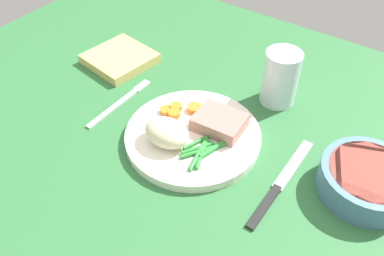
% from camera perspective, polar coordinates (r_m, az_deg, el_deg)
% --- Properties ---
extents(dining_table, '(1.20, 0.90, 0.02)m').
position_cam_1_polar(dining_table, '(0.70, 0.86, -1.46)').
color(dining_table, '#2D6B38').
rests_on(dining_table, ground).
extents(dinner_plate, '(0.23, 0.23, 0.02)m').
position_cam_1_polar(dinner_plate, '(0.68, 0.00, -1.09)').
color(dinner_plate, white).
rests_on(dinner_plate, dining_table).
extents(meat_portion, '(0.09, 0.07, 0.02)m').
position_cam_1_polar(meat_portion, '(0.68, 3.93, 0.83)').
color(meat_portion, '#B2756B').
rests_on(meat_portion, dinner_plate).
extents(mashed_potatoes, '(0.08, 0.06, 0.04)m').
position_cam_1_polar(mashed_potatoes, '(0.65, -3.62, -0.67)').
color(mashed_potatoes, beige).
rests_on(mashed_potatoes, dinner_plate).
extents(carrot_slices, '(0.06, 0.06, 0.01)m').
position_cam_1_polar(carrot_slices, '(0.71, -1.92, 2.54)').
color(carrot_slices, orange).
rests_on(carrot_slices, dinner_plate).
extents(green_beans, '(0.06, 0.11, 0.01)m').
position_cam_1_polar(green_beans, '(0.65, 1.61, -3.05)').
color(green_beans, '#2D8C38').
rests_on(green_beans, dinner_plate).
extents(fork, '(0.01, 0.17, 0.00)m').
position_cam_1_polar(fork, '(0.77, -10.32, 3.53)').
color(fork, silver).
rests_on(fork, dining_table).
extents(knife, '(0.02, 0.20, 0.01)m').
position_cam_1_polar(knife, '(0.64, 12.45, -7.76)').
color(knife, black).
rests_on(knife, dining_table).
extents(water_glass, '(0.07, 0.07, 0.10)m').
position_cam_1_polar(water_glass, '(0.76, 12.40, 6.54)').
color(water_glass, silver).
rests_on(water_glass, dining_table).
extents(salad_bowl, '(0.14, 0.14, 0.04)m').
position_cam_1_polar(salad_bowl, '(0.65, 23.72, -6.69)').
color(salad_bowl, '#4C7299').
rests_on(salad_bowl, dining_table).
extents(napkin, '(0.14, 0.14, 0.02)m').
position_cam_1_polar(napkin, '(0.88, -10.26, 9.73)').
color(napkin, '#DBBC6B').
rests_on(napkin, dining_table).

